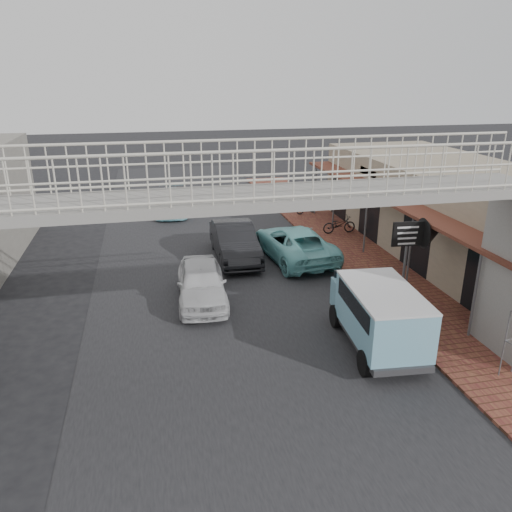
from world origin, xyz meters
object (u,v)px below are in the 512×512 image
angkot_van (379,310)px  motorcycle_far (307,206)px  angkot_far (172,202)px  arrow_sign (428,234)px  angkot_curb (295,243)px  white_hatchback (201,282)px  dark_sedan (235,242)px  motorcycle_near (339,224)px

angkot_van → motorcycle_far: angkot_van is taller
angkot_far → arrow_sign: (8.19, -14.39, 1.86)m
angkot_curb → motorcycle_far: 7.52m
white_hatchback → motorcycle_far: 12.84m
dark_sedan → angkot_van: size_ratio=1.15×
angkot_curb → arrow_sign: (3.31, -5.14, 1.79)m
angkot_far → motorcycle_far: 8.04m
angkot_far → dark_sedan: bearing=-70.2°
angkot_van → motorcycle_far: bearing=84.8°
motorcycle_near → angkot_van: bearing=163.8°
motorcycle_near → arrow_sign: (0.04, -8.09, 1.98)m
motorcycle_near → motorcycle_far: size_ratio=1.16×
dark_sedan → motorcycle_far: (5.44, 6.35, -0.25)m
angkot_van → motorcycle_near: bearing=79.1°
dark_sedan → angkot_far: (-2.26, 8.63, -0.13)m
motorcycle_far → dark_sedan: bearing=122.0°
dark_sedan → motorcycle_far: bearing=49.8°
white_hatchback → dark_sedan: 4.58m
white_hatchback → motorcycle_far: white_hatchback is taller
white_hatchback → motorcycle_near: 10.17m
dark_sedan → angkot_far: dark_sedan is taller
motorcycle_far → arrow_sign: bearing=164.9°
motorcycle_near → motorcycle_far: (-0.44, 4.02, -0.00)m
dark_sedan → angkot_curb: (2.61, -0.61, -0.06)m
angkot_curb → dark_sedan: bearing=-18.8°
angkot_far → motorcycle_near: bearing=-32.6°
white_hatchback → dark_sedan: (1.97, 4.13, 0.07)m
angkot_curb → angkot_far: size_ratio=1.15×
arrow_sign → white_hatchback: bearing=172.4°
white_hatchback → angkot_far: size_ratio=0.92×
white_hatchback → motorcycle_near: size_ratio=2.48×
motorcycle_far → arrow_sign: 12.28m
white_hatchback → angkot_van: size_ratio=1.01×
dark_sedan → motorcycle_near: 6.33m
white_hatchback → angkot_far: white_hatchback is taller
motorcycle_near → motorcycle_far: bearing=5.7°
dark_sedan → angkot_curb: bearing=-12.7°
white_hatchback → dark_sedan: bearing=68.1°
dark_sedan → angkot_van: 9.07m
angkot_van → motorcycle_near: (3.08, 10.95, -0.73)m
angkot_curb → motorcycle_far: angkot_curb is taller
angkot_van → motorcycle_near: size_ratio=2.46×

